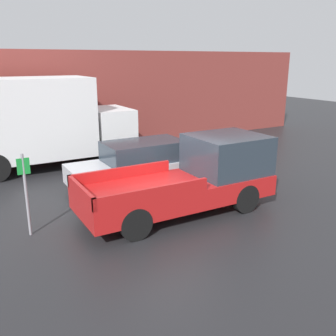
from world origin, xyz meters
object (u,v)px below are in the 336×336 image
(parking_sign, at_px, (26,190))
(pickup_truck, at_px, (195,177))
(delivery_truck, at_px, (32,121))
(car, at_px, (142,164))

(parking_sign, bearing_deg, pickup_truck, -7.71)
(delivery_truck, distance_m, parking_sign, 6.39)
(pickup_truck, height_order, delivery_truck, delivery_truck)
(pickup_truck, relative_size, car, 1.15)
(car, height_order, parking_sign, parking_sign)
(pickup_truck, bearing_deg, parking_sign, 172.29)
(pickup_truck, relative_size, parking_sign, 2.67)
(car, height_order, delivery_truck, delivery_truck)
(pickup_truck, bearing_deg, car, 100.85)
(parking_sign, bearing_deg, car, 25.45)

